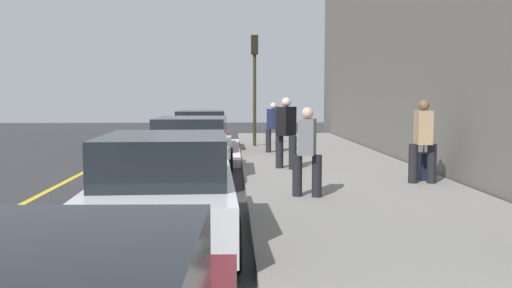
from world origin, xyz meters
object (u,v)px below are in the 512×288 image
object	(u,v)px
parked_car_white	(166,190)
rolling_suitcase	(423,166)
pedestrian_navy_coat	(273,126)
pedestrian_black_coat	(286,131)
parked_car_silver	(192,148)
parked_car_red	(201,132)
traffic_light_pole	(255,71)
pedestrian_grey_coat	(307,149)
pedestrian_tan_coat	(423,139)

from	to	relation	value
parked_car_white	rolling_suitcase	size ratio (longest dim) A/B	4.40
parked_car_white	pedestrian_navy_coat	distance (m)	11.07
pedestrian_black_coat	parked_car_silver	bearing A→B (deg)	108.61
parked_car_white	parked_car_red	world-z (taller)	same
traffic_light_pole	parked_car_silver	bearing A→B (deg)	166.16
parked_car_silver	rolling_suitcase	xyz separation A→B (m)	(-1.27, -5.21, -0.30)
parked_car_silver	pedestrian_grey_coat	bearing A→B (deg)	-143.44
parked_car_white	pedestrian_grey_coat	size ratio (longest dim) A/B	2.56
traffic_light_pole	pedestrian_black_coat	bearing A→B (deg)	-175.09
parked_car_silver	pedestrian_navy_coat	world-z (taller)	pedestrian_navy_coat
parked_car_red	pedestrian_navy_coat	world-z (taller)	pedestrian_navy_coat
pedestrian_tan_coat	pedestrian_black_coat	world-z (taller)	pedestrian_black_coat
parked_car_red	pedestrian_black_coat	world-z (taller)	pedestrian_black_coat
parked_car_silver	rolling_suitcase	size ratio (longest dim) A/B	4.53
pedestrian_navy_coat	pedestrian_black_coat	bearing A→B (deg)	-179.68
pedestrian_black_coat	pedestrian_navy_coat	xyz separation A→B (m)	(4.16, 0.02, -0.10)
pedestrian_black_coat	rolling_suitcase	size ratio (longest dim) A/B	1.89
pedestrian_grey_coat	pedestrian_black_coat	distance (m)	3.96
parked_car_red	traffic_light_pole	size ratio (longest dim) A/B	1.15
parked_car_white	parked_car_red	size ratio (longest dim) A/B	0.91
parked_car_white	pedestrian_tan_coat	world-z (taller)	pedestrian_tan_coat
parked_car_silver	parked_car_red	size ratio (longest dim) A/B	0.94
parked_car_white	traffic_light_pole	bearing A→B (deg)	-7.44
pedestrian_black_coat	pedestrian_navy_coat	distance (m)	4.17
pedestrian_grey_coat	rolling_suitcase	bearing A→B (deg)	-56.33
parked_car_silver	traffic_light_pole	xyz separation A→B (m)	(7.26, -1.79, 2.17)
pedestrian_grey_coat	pedestrian_navy_coat	xyz separation A→B (m)	(8.13, 0.03, -0.01)
pedestrian_black_coat	rolling_suitcase	distance (m)	3.59
parked_car_red	pedestrian_navy_coat	size ratio (longest dim) A/B	2.84
parked_car_white	pedestrian_black_coat	size ratio (longest dim) A/B	2.33
parked_car_red	pedestrian_black_coat	bearing A→B (deg)	-154.74
parked_car_white	pedestrian_tan_coat	distance (m)	6.51
pedestrian_navy_coat	pedestrian_tan_coat	bearing A→B (deg)	-157.72
pedestrian_black_coat	parked_car_white	bearing A→B (deg)	161.19
parked_car_red	rolling_suitcase	world-z (taller)	parked_car_red
parked_car_silver	parked_car_white	bearing A→B (deg)	-179.30
parked_car_silver	rolling_suitcase	world-z (taller)	parked_car_silver
pedestrian_tan_coat	pedestrian_navy_coat	bearing A→B (deg)	22.28
traffic_light_pole	parked_car_red	bearing A→B (deg)	123.03
pedestrian_black_coat	traffic_light_pole	distance (m)	6.74
parked_car_white	parked_car_red	bearing A→B (deg)	0.93
traffic_light_pole	rolling_suitcase	bearing A→B (deg)	-158.11
parked_car_red	rolling_suitcase	bearing A→B (deg)	-143.78
pedestrian_black_coat	pedestrian_navy_coat	size ratio (longest dim) A/B	1.11
parked_car_red	pedestrian_black_coat	size ratio (longest dim) A/B	2.56
pedestrian_tan_coat	pedestrian_black_coat	size ratio (longest dim) A/B	0.98
parked_car_red	traffic_light_pole	world-z (taller)	traffic_light_pole
rolling_suitcase	parked_car_silver	bearing A→B (deg)	76.32
parked_car_white	pedestrian_black_coat	bearing A→B (deg)	-18.81
pedestrian_black_coat	pedestrian_navy_coat	bearing A→B (deg)	0.32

